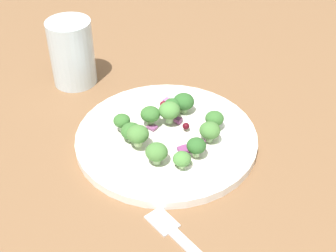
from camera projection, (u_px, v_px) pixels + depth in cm
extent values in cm
cube|color=brown|center=(170.00, 135.00, 65.14)|extent=(180.00, 180.00, 2.00)
cylinder|color=white|center=(168.00, 138.00, 62.15)|extent=(24.36, 24.36, 1.20)
torus|color=white|center=(168.00, 135.00, 61.78)|extent=(23.41, 23.41, 1.00)
cylinder|color=white|center=(168.00, 134.00, 61.72)|extent=(14.13, 14.13, 0.20)
cylinder|color=#8EB77A|center=(171.00, 118.00, 62.57)|extent=(1.09, 1.09, 1.09)
ellipsoid|color=#4C843D|center=(171.00, 111.00, 61.76)|extent=(2.90, 2.90, 2.18)
cylinder|color=#9EC684|center=(154.00, 159.00, 56.85)|extent=(1.04, 1.04, 1.04)
ellipsoid|color=#477A38|center=(154.00, 152.00, 56.08)|extent=(2.77, 2.77, 2.08)
cylinder|color=#8EB77A|center=(214.00, 125.00, 62.50)|extent=(0.95, 0.95, 0.95)
ellipsoid|color=#386B2D|center=(215.00, 118.00, 61.79)|extent=(2.53, 2.53, 1.90)
cylinder|color=#8EB77A|center=(209.00, 138.00, 60.08)|extent=(1.02, 1.02, 1.02)
ellipsoid|color=#477A38|center=(210.00, 130.00, 59.32)|extent=(2.73, 2.73, 2.05)
cylinder|color=#ADD18E|center=(182.00, 165.00, 56.49)|extent=(0.84, 0.84, 0.84)
ellipsoid|color=#4C843D|center=(182.00, 159.00, 55.86)|extent=(2.24, 2.24, 1.68)
cylinder|color=#ADD18E|center=(196.00, 152.00, 57.60)|extent=(0.92, 0.92, 0.92)
ellipsoid|color=#2D6028|center=(196.00, 146.00, 56.91)|extent=(2.45, 2.45, 1.84)
cylinder|color=#9EC684|center=(183.00, 109.00, 65.22)|extent=(1.11, 1.11, 1.11)
ellipsoid|color=#2D6028|center=(184.00, 102.00, 64.39)|extent=(2.97, 2.97, 2.22)
cylinder|color=#ADD18E|center=(138.00, 142.00, 58.71)|extent=(1.06, 1.06, 1.06)
ellipsoid|color=#477A38|center=(138.00, 134.00, 57.92)|extent=(2.83, 2.83, 2.12)
cylinder|color=#9EC684|center=(132.00, 138.00, 60.29)|extent=(1.01, 1.01, 1.01)
ellipsoid|color=#386B2D|center=(131.00, 131.00, 59.53)|extent=(2.70, 2.70, 2.03)
cylinder|color=#8EB77A|center=(122.00, 127.00, 61.44)|extent=(0.85, 0.85, 0.85)
ellipsoid|color=#386B2D|center=(122.00, 121.00, 60.80)|extent=(2.27, 2.27, 1.70)
cylinder|color=#8EB77A|center=(171.00, 111.00, 64.15)|extent=(0.83, 0.83, 0.83)
ellipsoid|color=#2D6028|center=(172.00, 105.00, 63.53)|extent=(2.21, 2.21, 1.66)
cylinder|color=#8EB77A|center=(150.00, 121.00, 62.53)|extent=(1.00, 1.00, 1.00)
ellipsoid|color=#386B2D|center=(150.00, 114.00, 61.78)|extent=(2.66, 2.66, 2.00)
sphere|color=maroon|center=(181.00, 163.00, 56.41)|extent=(0.76, 0.76, 0.76)
sphere|color=#4C0A14|center=(186.00, 126.00, 61.60)|extent=(0.94, 0.94, 0.94)
sphere|color=maroon|center=(156.00, 147.00, 58.67)|extent=(0.78, 0.78, 0.78)
sphere|color=maroon|center=(163.00, 104.00, 66.32)|extent=(0.99, 0.99, 0.99)
cube|color=#843D75|center=(201.00, 143.00, 59.42)|extent=(1.10, 1.24, 0.59)
cube|color=#A35B93|center=(168.00, 101.00, 66.75)|extent=(1.48, 1.61, 0.50)
cube|color=#843D75|center=(183.00, 150.00, 58.73)|extent=(1.80, 1.81, 0.57)
cube|color=#843D75|center=(122.00, 120.00, 63.37)|extent=(0.85, 0.84, 0.50)
cube|color=#934C84|center=(152.00, 127.00, 62.23)|extent=(1.47, 1.58, 0.32)
cube|color=#843D75|center=(178.00, 120.00, 63.21)|extent=(1.20, 1.33, 0.54)
cube|color=silver|center=(162.00, 221.00, 51.45)|extent=(4.13, 4.31, 0.50)
cylinder|color=silver|center=(72.00, 53.00, 71.08)|extent=(6.81, 6.81, 10.40)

